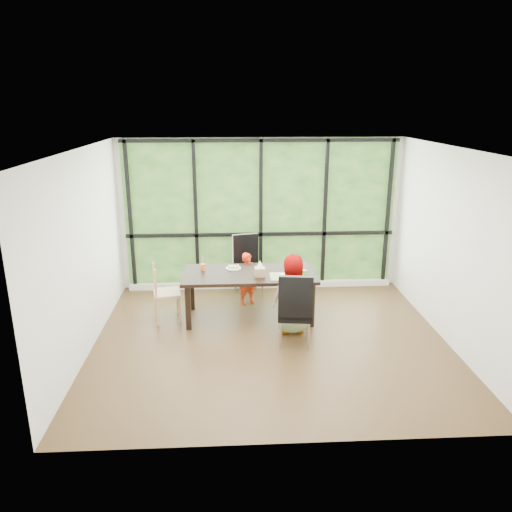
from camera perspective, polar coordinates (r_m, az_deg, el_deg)
The scene contains 22 objects.
ground at distance 7.18m, azimuth 1.67°, elevation -9.71°, with size 5.00×5.00×0.00m, color black.
back_wall at distance 8.85m, azimuth 0.53°, elevation 4.82°, with size 5.00×5.00×0.00m, color silver.
foliage_backdrop at distance 8.83m, azimuth 0.54°, elevation 4.80°, with size 4.80×0.02×2.65m, color #214817.
window_mullions at distance 8.79m, azimuth 0.56°, elevation 4.74°, with size 4.80×0.06×2.65m, color black, non-canonical shape.
window_sill at distance 9.12m, azimuth 0.55°, elevation -3.31°, with size 4.80×0.12×0.10m, color silver.
dining_table at distance 7.75m, azimuth -0.78°, elevation -4.57°, with size 2.05×0.96×0.75m, color black.
chair_window_leather at distance 8.55m, azimuth -0.87°, elevation -1.25°, with size 0.46×0.46×1.08m, color black.
chair_interior_leather at distance 6.88m, azimuth 4.54°, elevation -6.06°, with size 0.46×0.46×1.08m, color black.
chair_end_beech at distance 7.76m, azimuth -10.27°, elevation -4.21°, with size 0.42×0.40×0.90m, color tan.
child_toddler at distance 8.26m, azimuth -0.95°, elevation -2.62°, with size 0.33×0.21×0.89m, color red.
child_older at distance 7.22m, azimuth 4.22°, elevation -4.43°, with size 0.58×0.38×1.19m, color slate.
placemat at distance 7.46m, azimuth 3.53°, elevation -2.36°, with size 0.49×0.36×0.01m, color tan.
plate_far at distance 7.81m, azimuth -2.62°, elevation -1.41°, with size 0.24×0.24×0.01m, color white.
plate_near at distance 7.48m, azimuth 3.50°, elevation -2.28°, with size 0.23×0.23×0.01m, color white.
orange_cup at distance 7.76m, azimuth -6.18°, elevation -1.28°, with size 0.07×0.07×0.10m, color #FF5A1D.
green_cup at distance 7.41m, azimuth 5.62°, elevation -2.09°, with size 0.08×0.08×0.12m, color #4FC63C.
tissue_box at distance 7.46m, azimuth 0.44°, elevation -1.84°, with size 0.15×0.15×0.13m, color tan.
crepe_rolls_far at distance 7.80m, azimuth -2.62°, elevation -1.23°, with size 0.20×0.12×0.04m, color tan, non-canonical shape.
crepe_rolls_near at distance 7.47m, azimuth 3.50°, elevation -2.10°, with size 0.05×0.12×0.04m, color tan, non-canonical shape.
straw_white at distance 7.73m, azimuth -6.20°, elevation -0.64°, with size 0.01×0.01×0.20m, color white.
straw_pink at distance 7.38m, azimuth 5.65°, elevation -1.35°, with size 0.01×0.01×0.20m, color pink.
tissue at distance 7.42m, azimuth 0.44°, elevation -0.95°, with size 0.12×0.12×0.11m, color white.
Camera 1 is at (-0.56, -6.38, 3.25)m, focal length 34.59 mm.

